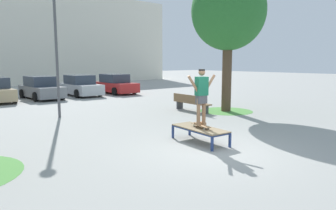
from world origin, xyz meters
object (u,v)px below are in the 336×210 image
object	(u,v)px
skater	(201,93)
car_silver	(80,86)
car_red	(115,84)
park_bench	(191,102)
tree_near_right	(228,12)
car_grey	(41,88)
skateboard	(201,125)
light_post	(55,29)
skate_box	(200,129)

from	to	relation	value
skater	car_silver	xyz separation A→B (m)	(3.03, 14.91, -0.84)
car_red	park_bench	xyz separation A→B (m)	(-1.78, -10.19, -0.24)
tree_near_right	car_silver	bearing A→B (deg)	101.84
tree_near_right	car_grey	world-z (taller)	tree_near_right
skateboard	tree_near_right	distance (m)	7.73
tree_near_right	light_post	bearing A→B (deg)	152.51
skateboard	car_red	size ratio (longest dim) A/B	0.20
car_silver	skateboard	bearing A→B (deg)	-101.48
tree_near_right	light_post	distance (m)	8.00
light_post	tree_near_right	bearing A→B (deg)	-27.49
skateboard	skater	size ratio (longest dim) A/B	0.49
park_bench	tree_near_right	bearing A→B (deg)	-38.48
skate_box	car_red	world-z (taller)	car_red
skateboard	park_bench	world-z (taller)	park_bench
skate_box	skateboard	distance (m)	0.13
skate_box	skater	world-z (taller)	skater
car_grey	park_bench	size ratio (longest dim) A/B	1.75
skate_box	park_bench	xyz separation A→B (m)	(4.06, 4.47, 0.03)
car_red	light_post	world-z (taller)	light_post
skateboard	car_grey	bearing A→B (deg)	89.17
car_red	light_post	distance (m)	11.10
skate_box	light_post	size ratio (longest dim) A/B	0.34
skater	park_bench	xyz separation A→B (m)	(4.06, 4.52, -1.08)
car_silver	park_bench	bearing A→B (deg)	-84.34
skate_box	car_red	xyz separation A→B (m)	(5.84, 14.66, 0.28)
skater	park_bench	world-z (taller)	skater
skateboard	park_bench	xyz separation A→B (m)	(4.06, 4.52, -0.09)
skate_box	car_red	bearing A→B (deg)	68.28
car_grey	light_post	size ratio (longest dim) A/B	0.73
car_grey	car_silver	distance (m)	2.82
tree_near_right	park_bench	distance (m)	4.72
car_red	tree_near_right	bearing A→B (deg)	-92.06
park_bench	light_post	xyz separation A→B (m)	(-5.66, 2.57, 3.38)
car_grey	light_post	xyz separation A→B (m)	(-1.82, -7.71, 3.13)
car_grey	light_post	world-z (taller)	light_post
tree_near_right	car_red	distance (m)	12.02
skater	car_red	bearing A→B (deg)	68.33
tree_near_right	car_grey	distance (m)	13.18
car_grey	park_bench	distance (m)	10.98
car_red	park_bench	size ratio (longest dim) A/B	1.74
car_grey	car_silver	world-z (taller)	same
car_grey	car_red	xyz separation A→B (m)	(5.63, -0.09, 0.00)
tree_near_right	car_silver	xyz separation A→B (m)	(-2.41, 11.49, -4.14)
tree_near_right	car_red	size ratio (longest dim) A/B	1.60
tree_near_right	park_bench	size ratio (longest dim) A/B	2.79
skateboard	light_post	world-z (taller)	light_post
park_bench	light_post	world-z (taller)	light_post
car_grey	skate_box	bearing A→B (deg)	-90.81
park_bench	skateboard	bearing A→B (deg)	-131.93
skater	tree_near_right	size ratio (longest dim) A/B	0.25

